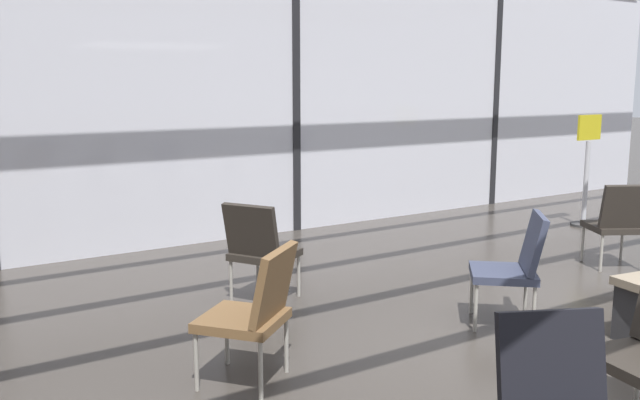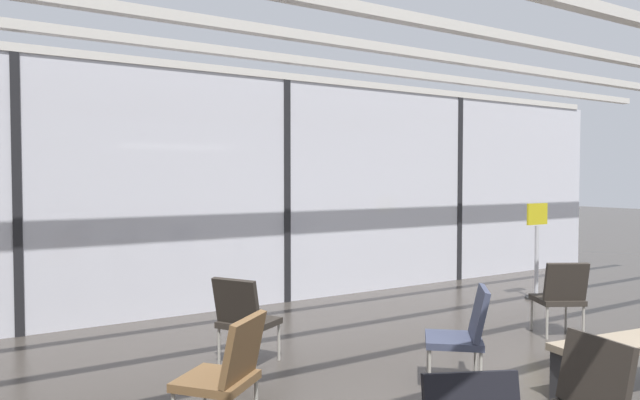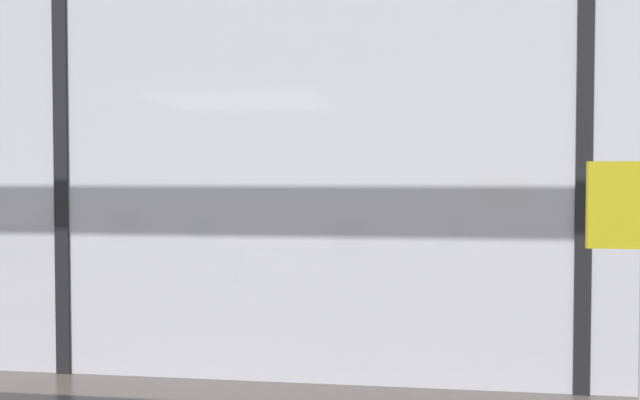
# 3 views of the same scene
# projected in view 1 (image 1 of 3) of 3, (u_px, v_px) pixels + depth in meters

# --- Properties ---
(glass_curtain_wall) EXTENTS (14.00, 0.08, 3.24)m
(glass_curtain_wall) POSITION_uv_depth(u_px,v_px,m) (294.00, 101.00, 8.39)
(glass_curtain_wall) COLOR silver
(glass_curtain_wall) RESTS_ON ground
(window_mullion_1) EXTENTS (0.10, 0.12, 3.24)m
(window_mullion_1) POSITION_uv_depth(u_px,v_px,m) (294.00, 101.00, 8.39)
(window_mullion_1) COLOR black
(window_mullion_1) RESTS_ON ground
(window_mullion_2) EXTENTS (0.10, 0.12, 3.24)m
(window_mullion_2) POSITION_uv_depth(u_px,v_px,m) (494.00, 98.00, 10.26)
(window_mullion_2) COLOR black
(window_mullion_2) RESTS_ON ground
(parked_airplane) EXTENTS (10.72, 3.62, 3.62)m
(parked_airplane) POSITION_uv_depth(u_px,v_px,m) (192.00, 84.00, 12.00)
(parked_airplane) COLOR silver
(parked_airplane) RESTS_ON ground
(lounge_chair_0) EXTENTS (0.70, 0.71, 0.87)m
(lounge_chair_0) POSITION_uv_depth(u_px,v_px,m) (255.00, 307.00, 4.15)
(lounge_chair_0) COLOR brown
(lounge_chair_0) RESTS_ON ground
(lounge_chair_2) EXTENTS (0.71, 0.71, 0.87)m
(lounge_chair_2) POSITION_uv_depth(u_px,v_px,m) (515.00, 262.00, 5.19)
(lounge_chair_2) COLOR #33384C
(lounge_chair_2) RESTS_ON ground
(lounge_chair_3) EXTENTS (0.70, 0.68, 0.87)m
(lounge_chair_3) POSITION_uv_depth(u_px,v_px,m) (259.00, 246.00, 5.70)
(lounge_chair_3) COLOR #28231E
(lounge_chair_3) RESTS_ON ground
(lounge_chair_6) EXTENTS (0.68, 0.69, 0.87)m
(lounge_chair_6) POSITION_uv_depth(u_px,v_px,m) (618.00, 220.00, 6.78)
(lounge_chair_6) COLOR #28231E
(lounge_chair_6) RESTS_ON ground
(info_sign) EXTENTS (0.44, 0.32, 1.44)m
(info_sign) POSITION_uv_depth(u_px,v_px,m) (586.00, 174.00, 8.77)
(info_sign) COLOR #333333
(info_sign) RESTS_ON ground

